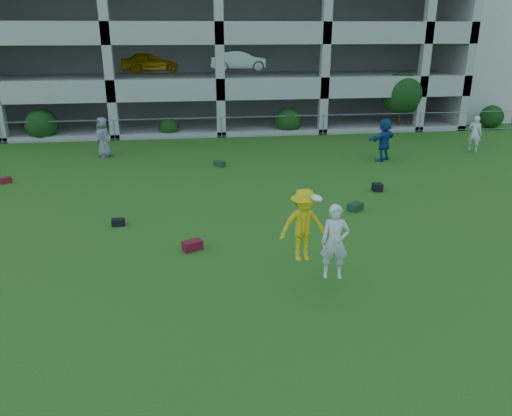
{
  "coord_description": "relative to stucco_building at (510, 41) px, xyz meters",
  "views": [
    {
      "loc": [
        -1.86,
        -9.47,
        5.95
      ],
      "look_at": [
        -0.17,
        3.0,
        1.4
      ],
      "focal_mm": 35.0,
      "sensor_mm": 36.0,
      "label": 1
    }
  ],
  "objects": [
    {
      "name": "ground",
      "position": [
        -23.0,
        -28.0,
        -5.0
      ],
      "size": [
        100.0,
        100.0,
        0.0
      ],
      "primitive_type": "plane",
      "color": "#235114",
      "rests_on": "ground"
    },
    {
      "name": "stucco_building",
      "position": [
        0.0,
        0.0,
        0.0
      ],
      "size": [
        16.0,
        14.0,
        10.0
      ],
      "primitive_type": "cube",
      "color": "beige",
      "rests_on": "ground"
    },
    {
      "name": "bystander_c",
      "position": [
        -29.02,
        -12.78,
        -4.04
      ],
      "size": [
        1.02,
        1.12,
        1.93
      ],
      "primitive_type": "imported",
      "rotation": [
        0.0,
        0.0,
        -1.01
      ],
      "color": "slate",
      "rests_on": "ground"
    },
    {
      "name": "bystander_d",
      "position": [
        -15.76,
        -15.31,
        -4.0
      ],
      "size": [
        1.88,
        1.53,
        2.01
      ],
      "primitive_type": "imported",
      "rotation": [
        0.0,
        0.0,
        3.73
      ],
      "color": "navy",
      "rests_on": "ground"
    },
    {
      "name": "bystander_e",
      "position": [
        -10.46,
        -14.09,
        -4.09
      ],
      "size": [
        0.77,
        0.78,
        1.81
      ],
      "primitive_type": "imported",
      "rotation": [
        0.0,
        0.0,
        2.34
      ],
      "color": "silver",
      "rests_on": "ground"
    },
    {
      "name": "bag_red_a",
      "position": [
        -24.91,
        -24.4,
        -4.86
      ],
      "size": [
        0.63,
        0.5,
        0.28
      ],
      "primitive_type": "cube",
      "rotation": [
        0.0,
        0.0,
        0.43
      ],
      "color": "#560E12",
      "rests_on": "ground"
    },
    {
      "name": "bag_black_b",
      "position": [
        -27.24,
        -22.19,
        -4.89
      ],
      "size": [
        0.4,
        0.26,
        0.22
      ],
      "primitive_type": "cube",
      "rotation": [
        0.0,
        0.0,
        0.01
      ],
      "color": "black",
      "rests_on": "ground"
    },
    {
      "name": "bag_green_c",
      "position": [
        -19.28,
        -21.86,
        -4.87
      ],
      "size": [
        0.61,
        0.58,
        0.26
      ],
      "primitive_type": "cube",
      "rotation": [
        0.0,
        0.0,
        0.63
      ],
      "color": "#143821",
      "rests_on": "ground"
    },
    {
      "name": "crate_d",
      "position": [
        -17.73,
        -19.86,
        -4.85
      ],
      "size": [
        0.36,
        0.36,
        0.3
      ],
      "primitive_type": "cube",
      "rotation": [
        0.0,
        0.0,
        -0.02
      ],
      "color": "black",
      "rests_on": "ground"
    },
    {
      "name": "bag_red_f",
      "position": [
        -32.37,
        -16.82,
        -4.88
      ],
      "size": [
        0.52,
        0.5,
        0.24
      ],
      "primitive_type": "cube",
      "rotation": [
        0.0,
        0.0,
        0.7
      ],
      "color": "#541B0E",
      "rests_on": "ground"
    },
    {
      "name": "bag_green_g",
      "position": [
        -23.55,
        -15.39,
        -4.88
      ],
      "size": [
        0.56,
        0.57,
        0.25
      ],
      "primitive_type": "cube",
      "rotation": [
        0.0,
        0.0,
        -0.81
      ],
      "color": "#13351A",
      "rests_on": "ground"
    },
    {
      "name": "frisbee_contest",
      "position": [
        -22.06,
        -26.72,
        -3.59
      ],
      "size": [
        1.6,
        1.22,
        2.05
      ],
      "color": "yellow",
      "rests_on": "ground"
    },
    {
      "name": "parking_garage",
      "position": [
        -23.01,
        -0.3,
        1.01
      ],
      "size": [
        30.0,
        14.0,
        12.0
      ],
      "color": "#9E998C",
      "rests_on": "ground"
    },
    {
      "name": "fence",
      "position": [
        -23.0,
        -9.0,
        -4.39
      ],
      "size": [
        36.06,
        0.06,
        1.2
      ],
      "color": "gray",
      "rests_on": "ground"
    },
    {
      "name": "shrub_row",
      "position": [
        -18.41,
        -8.3,
        -3.49
      ],
      "size": [
        34.38,
        2.52,
        3.5
      ],
      "color": "#163D11",
      "rests_on": "ground"
    }
  ]
}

